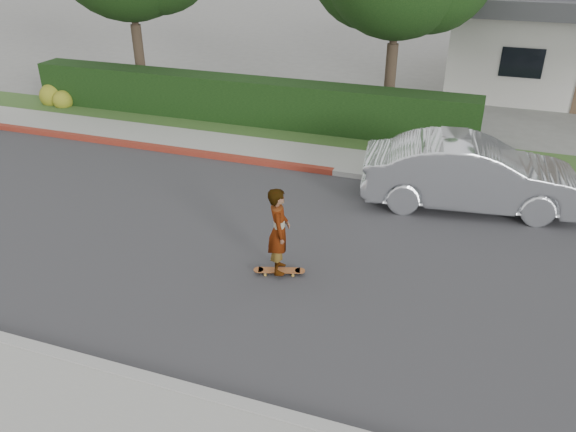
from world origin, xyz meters
name	(u,v)px	position (x,y,z in m)	size (l,w,h in m)	color
ground	(235,243)	(0.00, 0.00, 0.00)	(120.00, 120.00, 0.00)	slate
road	(235,242)	(0.00, 0.00, 0.01)	(60.00, 8.00, 0.01)	#2D2D30
curb_near	(120,373)	(0.00, -4.10, 0.07)	(60.00, 0.20, 0.15)	#9E9E99
sidewalk_near	(80,419)	(0.00, -5.00, 0.06)	(60.00, 1.60, 0.12)	gray
curb_far	(297,167)	(0.00, 4.10, 0.07)	(60.00, 0.20, 0.15)	#9E9E99
curb_red_section	(137,145)	(-5.00, 4.10, 0.08)	(12.00, 0.21, 0.15)	maroon
sidewalk_far	(307,156)	(0.00, 5.00, 0.06)	(60.00, 1.60, 0.12)	gray
planting_strip	(323,138)	(0.00, 6.60, 0.05)	(60.00, 1.60, 0.10)	#2D4C1E
hedge	(240,101)	(-3.00, 7.20, 0.75)	(15.00, 1.00, 1.50)	black
flowering_shrub	(56,97)	(-10.01, 6.74, 0.33)	(1.40, 1.00, 0.90)	#2D4C19
skateboard	(279,270)	(1.28, -0.80, 0.09)	(0.99, 0.47, 0.09)	#B68832
skateboarder	(279,231)	(1.28, -0.80, 0.94)	(0.62, 0.40, 1.69)	white
car_silver	(471,174)	(4.42, 3.40, 0.81)	(1.71, 4.89, 1.61)	silver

